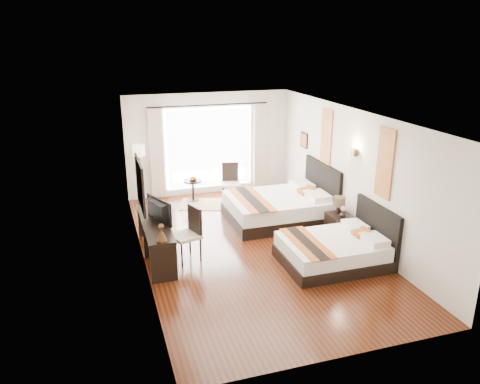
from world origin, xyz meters
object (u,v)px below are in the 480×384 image
object	(u,v)px
console_desk	(156,239)
window_chair	(231,190)
bed_far	(281,207)
side_table	(193,191)
nightstand	(339,226)
fruit_bowl	(193,180)
desk_chair	(187,244)
vase	(343,216)
floor_lamp	(139,154)
bed_near	(336,249)
table_lamp	(339,203)
television	(155,211)

from	to	relation	value
console_desk	window_chair	bearing A→B (deg)	49.40
bed_far	side_table	size ratio (longest dim) A/B	4.08
side_table	window_chair	xyz separation A→B (m)	(0.97, -0.27, 0.02)
nightstand	bed_far	bearing A→B (deg)	121.87
fruit_bowl	side_table	bearing A→B (deg)	98.54
console_desk	desk_chair	distance (m)	0.65
vase	floor_lamp	world-z (taller)	floor_lamp
bed_far	console_desk	distance (m)	3.29
console_desk	desk_chair	xyz separation A→B (m)	(0.57, -0.30, -0.05)
bed_near	console_desk	xyz separation A→B (m)	(-3.31, 1.34, 0.09)
nightstand	window_chair	distance (m)	3.45
nightstand	table_lamp	distance (m)	0.52
side_table	vase	bearing A→B (deg)	-54.11
bed_far	desk_chair	distance (m)	2.88
side_table	fruit_bowl	bearing A→B (deg)	-81.46
vase	desk_chair	xyz separation A→B (m)	(-3.35, 0.15, -0.24)
vase	fruit_bowl	size ratio (longest dim) A/B	0.63
vase	desk_chair	world-z (taller)	desk_chair
floor_lamp	side_table	xyz separation A→B (m)	(1.33, -0.25, -1.04)
television	console_desk	bearing A→B (deg)	-7.36
bed_far	console_desk	world-z (taller)	bed_far
bed_far	side_table	xyz separation A→B (m)	(-1.72, 2.00, -0.05)
fruit_bowl	window_chair	distance (m)	1.04
desk_chair	side_table	xyz separation A→B (m)	(0.83, 3.33, -0.04)
vase	table_lamp	bearing A→B (deg)	81.39
bed_near	table_lamp	xyz separation A→B (m)	(0.66, 1.14, 0.50)
nightstand	vase	distance (m)	0.34
bed_near	floor_lamp	world-z (taller)	floor_lamp
vase	window_chair	distance (m)	3.58
bed_far	television	xyz separation A→B (m)	(-3.10, -1.11, 0.65)
bed_near	table_lamp	distance (m)	1.41
nightstand	desk_chair	world-z (taller)	desk_chair
nightstand	console_desk	xyz separation A→B (m)	(-3.95, 0.30, 0.11)
side_table	desk_chair	bearing A→B (deg)	-103.99
window_chair	nightstand	bearing A→B (deg)	40.08
console_desk	desk_chair	bearing A→B (deg)	-27.30
floor_lamp	fruit_bowl	world-z (taller)	floor_lamp
desk_chair	bed_far	bearing A→B (deg)	-170.60
table_lamp	window_chair	bearing A→B (deg)	118.22
fruit_bowl	nightstand	bearing A→B (deg)	-52.38
bed_near	window_chair	world-z (taller)	bed_near
console_desk	fruit_bowl	world-z (taller)	console_desk
vase	window_chair	size ratio (longest dim) A/B	0.14
bed_near	fruit_bowl	xyz separation A→B (m)	(-1.90, 4.34, 0.32)
television	fruit_bowl	bearing A→B (deg)	-47.65
window_chair	fruit_bowl	bearing A→B (deg)	-90.80
table_lamp	window_chair	size ratio (longest dim) A/B	0.41
vase	bed_far	bearing A→B (deg)	118.44
desk_chair	fruit_bowl	distance (m)	3.41
vase	floor_lamp	xyz separation A→B (m)	(-3.86, 3.74, 0.75)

